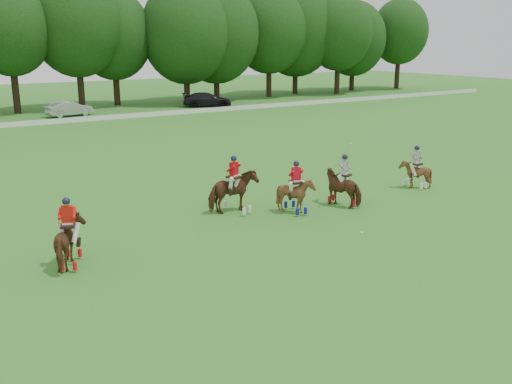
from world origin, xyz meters
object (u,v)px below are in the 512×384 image
car_right (207,100)px  polo_red_a (70,241)px  polo_stripe_a (344,187)px  car_mid (69,109)px  polo_stripe_b (415,173)px  polo_red_b (234,192)px  polo_red_c (296,194)px  polo_ball (362,233)px

car_right → polo_red_a: 46.31m
polo_red_a → polo_stripe_a: polo_stripe_a is taller
car_mid → polo_stripe_b: bearing=179.3°
car_right → polo_red_b: size_ratio=2.17×
car_mid → polo_red_a: bearing=153.8°
polo_red_c → polo_ball: 3.72m
polo_stripe_a → car_right: bearing=70.4°
car_right → polo_ball: size_ratio=59.99×
car_right → car_mid: bearing=112.1°
car_mid → polo_red_c: size_ratio=1.95×
polo_red_b → polo_ball: size_ratio=27.69×
car_right → polo_stripe_a: size_ratio=1.89×
polo_red_b → polo_stripe_a: (4.70, -1.69, -0.08)m
polo_red_a → polo_red_c: size_ratio=1.03×
polo_red_b → polo_red_a: bearing=-163.7°
polo_stripe_b → polo_ball: polo_stripe_b is taller
polo_red_b → polo_ball: (2.66, -5.06, -0.87)m
polo_red_c → car_right: bearing=67.0°
car_mid → polo_red_b: (-3.06, -36.26, 0.19)m
car_right → polo_red_b: (-18.20, -36.26, 0.14)m
car_mid → polo_stripe_a: bearing=171.7°
polo_red_b → polo_stripe_a: 4.99m
car_mid → polo_stripe_b: size_ratio=2.05×
car_mid → car_right: size_ratio=0.82×
polo_ball → car_right: bearing=69.4°
polo_stripe_a → polo_ball: 4.02m
polo_stripe_a → polo_ball: bearing=-121.1°
car_right → polo_ball: 44.15m
polo_red_c → polo_stripe_b: (7.55, 0.14, -0.05)m
car_right → polo_red_a: polo_red_a is taller
polo_stripe_b → polo_red_c: bearing=-179.0°
polo_stripe_a → polo_stripe_b: (5.06, 0.38, -0.08)m
polo_red_b → polo_red_c: polo_red_b is taller
polo_red_a → car_right: bearing=56.2°
polo_stripe_a → polo_ball: size_ratio=31.75×
polo_red_b → car_right: bearing=63.3°
polo_red_b → polo_stripe_b: bearing=-7.6°
car_right → polo_stripe_b: size_ratio=2.50×
polo_red_a → polo_red_b: polo_red_b is taller
polo_stripe_a → polo_stripe_b: polo_stripe_a is taller
polo_red_a → polo_red_b: bearing=16.3°
car_right → polo_stripe_b: bearing=-170.6°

